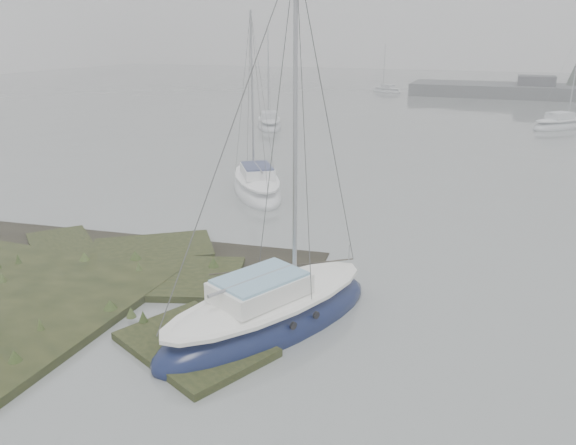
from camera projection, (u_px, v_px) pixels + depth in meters
The scene contains 6 objects.
ground at pixel (400, 137), 40.65m from camera, with size 160.00×160.00×0.00m, color slate.
sailboat_main at pixel (269, 316), 14.36m from camera, with size 5.05×7.11×9.64m.
sailboat_white at pixel (257, 187), 26.50m from camera, with size 5.12×6.33×8.79m.
sailboat_far_a at pixel (269, 124), 44.71m from camera, with size 4.11×5.92×8.00m.
sailboat_far_b at pixel (560, 125), 44.22m from camera, with size 5.32×5.60×8.22m.
sailboat_far_c at pixel (386, 91), 70.89m from camera, with size 4.57×3.43×6.25m.
Camera 1 is at (6.78, -10.74, 7.19)m, focal length 35.00 mm.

